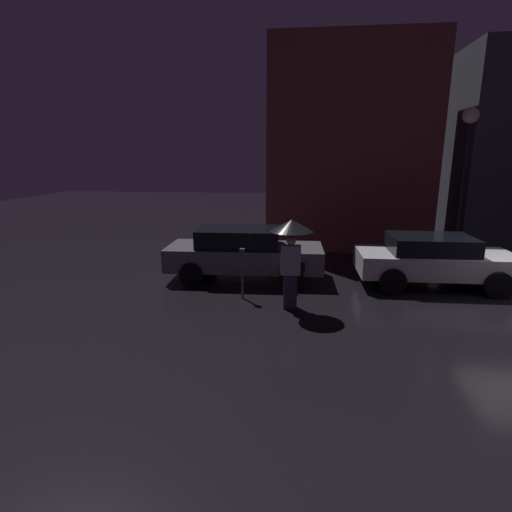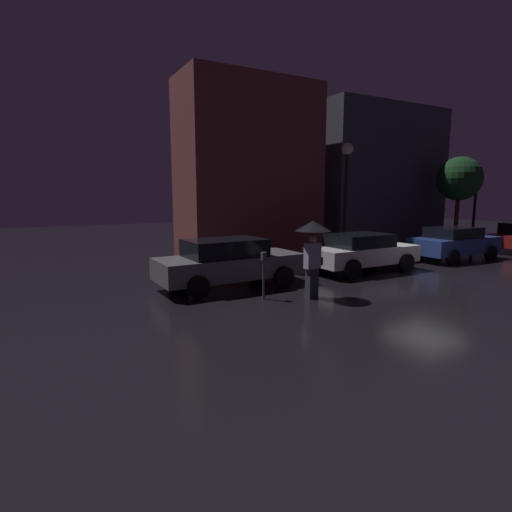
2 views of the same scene
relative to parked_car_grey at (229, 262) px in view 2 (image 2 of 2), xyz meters
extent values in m
plane|color=black|center=(7.28, -1.45, -0.78)|extent=(60.00, 60.00, 0.00)
cube|color=brown|center=(3.38, 5.05, 3.05)|extent=(6.10, 3.00, 7.67)
cube|color=#3D3D47|center=(11.15, 5.05, 2.89)|extent=(7.50, 3.00, 7.35)
cube|color=slate|center=(0.05, 0.00, -0.13)|extent=(4.52, 1.85, 0.65)
cube|color=black|center=(-0.13, 0.00, 0.45)|extent=(2.37, 1.58, 0.52)
cylinder|color=black|center=(1.43, 0.86, -0.45)|extent=(0.66, 0.22, 0.66)
cylinder|color=black|center=(1.43, -0.86, -0.45)|extent=(0.66, 0.22, 0.66)
cylinder|color=black|center=(-1.34, 0.86, -0.45)|extent=(0.66, 0.22, 0.66)
cylinder|color=black|center=(-1.34, -0.86, -0.45)|extent=(0.66, 0.22, 0.66)
cube|color=silver|center=(5.35, -0.10, -0.14)|extent=(4.19, 1.83, 0.60)
cube|color=black|center=(5.18, -0.10, 0.39)|extent=(2.19, 1.59, 0.46)
cylinder|color=black|center=(6.64, 0.79, -0.44)|extent=(0.69, 0.22, 0.69)
cylinder|color=black|center=(6.64, -0.99, -0.44)|extent=(0.69, 0.22, 0.69)
cylinder|color=black|center=(4.06, 0.79, -0.44)|extent=(0.69, 0.22, 0.69)
cylinder|color=black|center=(4.06, -0.99, -0.44)|extent=(0.69, 0.22, 0.69)
cube|color=navy|center=(10.80, -0.03, -0.13)|extent=(4.15, 1.71, 0.67)
cube|color=black|center=(10.63, -0.03, 0.42)|extent=(2.16, 1.49, 0.44)
cylinder|color=black|center=(12.08, 0.81, -0.47)|extent=(0.63, 0.22, 0.63)
cylinder|color=black|center=(12.08, -0.87, -0.47)|extent=(0.63, 0.22, 0.63)
cylinder|color=black|center=(9.51, 0.81, -0.47)|extent=(0.63, 0.22, 0.63)
cylinder|color=black|center=(9.51, -0.87, -0.47)|extent=(0.63, 0.22, 0.63)
cylinder|color=black|center=(14.86, 0.71, -0.45)|extent=(0.67, 0.22, 0.67)
cube|color=#383842|center=(1.44, -2.28, -0.37)|extent=(0.32, 0.23, 0.83)
cube|color=#B2B7C6|center=(1.44, -2.28, 0.40)|extent=(0.46, 0.24, 0.69)
sphere|color=tan|center=(1.44, -2.28, 0.86)|extent=(0.23, 0.23, 0.23)
cylinder|color=black|center=(1.44, -2.28, 0.66)|extent=(0.02, 0.02, 0.81)
cone|color=black|center=(1.44, -2.28, 1.20)|extent=(0.98, 0.98, 0.27)
cube|color=black|center=(1.69, -2.28, 0.22)|extent=(0.17, 0.11, 0.22)
cylinder|color=#4C5154|center=(0.23, -1.73, -0.25)|extent=(0.06, 0.06, 1.07)
cube|color=#4C5154|center=(0.23, -1.73, 0.40)|extent=(0.12, 0.10, 0.22)
cylinder|color=black|center=(6.82, 2.56, 1.47)|extent=(0.14, 0.14, 4.50)
sphere|color=#F9EAB7|center=(6.82, 2.56, 3.97)|extent=(0.50, 0.50, 0.50)
cylinder|color=black|center=(15.27, 2.07, 1.10)|extent=(0.14, 0.14, 3.77)
sphere|color=#F9EAB7|center=(15.27, 2.07, 3.21)|extent=(0.45, 0.45, 0.45)
cylinder|color=#473323|center=(13.54, 1.88, 0.55)|extent=(0.20, 0.20, 2.67)
sphere|color=#193D1E|center=(13.54, 1.88, 2.81)|extent=(2.16, 2.16, 2.16)
camera|label=1|loc=(1.65, -11.22, 2.71)|focal=28.00mm
camera|label=2|loc=(-5.06, -10.88, 2.05)|focal=28.00mm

